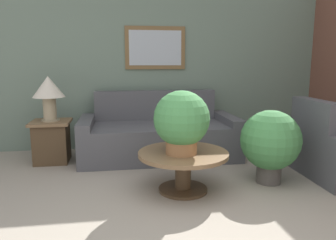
{
  "coord_description": "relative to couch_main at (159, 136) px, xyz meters",
  "views": [
    {
      "loc": [
        -0.46,
        -1.78,
        1.32
      ],
      "look_at": [
        0.14,
        2.09,
        0.62
      ],
      "focal_mm": 35.0,
      "sensor_mm": 36.0,
      "label": 1
    }
  ],
  "objects": [
    {
      "name": "couch_main",
      "position": [
        0.0,
        0.0,
        0.0
      ],
      "size": [
        2.14,
        0.99,
        0.89
      ],
      "color": "#4C4C51",
      "rests_on": "ground_plane"
    },
    {
      "name": "coffee_table",
      "position": [
        0.09,
        -1.29,
        0.01
      ],
      "size": [
        0.92,
        0.92,
        0.41
      ],
      "color": "#4C3823",
      "rests_on": "ground_plane"
    },
    {
      "name": "potted_plant_floor",
      "position": [
        1.07,
        -1.2,
        0.17
      ],
      "size": [
        0.65,
        0.65,
        0.81
      ],
      "color": "#4C4742",
      "rests_on": "ground_plane"
    },
    {
      "name": "wall_back",
      "position": [
        -0.09,
        0.61,
        1.01
      ],
      "size": [
        7.4,
        0.09,
        2.6
      ],
      "color": "slate",
      "rests_on": "ground_plane"
    },
    {
      "name": "potted_plant_on_table",
      "position": [
        0.06,
        -1.34,
        0.46
      ],
      "size": [
        0.56,
        0.56,
        0.63
      ],
      "color": "#9E6B42",
      "rests_on": "coffee_table"
    },
    {
      "name": "side_table",
      "position": [
        -1.43,
        -0.04,
        -0.01
      ],
      "size": [
        0.5,
        0.5,
        0.55
      ],
      "color": "#4C3823",
      "rests_on": "ground_plane"
    },
    {
      "name": "table_lamp",
      "position": [
        -1.43,
        -0.04,
        0.66
      ],
      "size": [
        0.41,
        0.41,
        0.58
      ],
      "color": "tan",
      "rests_on": "side_table"
    }
  ]
}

